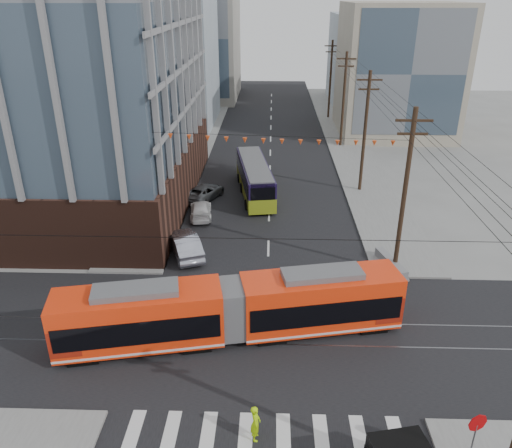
{
  "coord_description": "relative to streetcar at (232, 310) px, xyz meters",
  "views": [
    {
      "loc": [
        0.13,
        -18.37,
        17.03
      ],
      "look_at": [
        -0.73,
        8.68,
        4.43
      ],
      "focal_mm": 35.0,
      "sensor_mm": 36.0,
      "label": 1
    }
  ],
  "objects": [
    {
      "name": "streetcar",
      "position": [
        0.0,
        0.0,
        0.0
      ],
      "size": [
        18.41,
        6.15,
        3.52
      ],
      "primitive_type": null,
      "rotation": [
        0.0,
        0.0,
        0.2
      ],
      "color": "#F9310D",
      "rests_on": "ground"
    },
    {
      "name": "pedestrian",
      "position": [
        1.46,
        -6.77,
        -0.9
      ],
      "size": [
        0.43,
        0.64,
        1.73
      ],
      "primitive_type": "imported",
      "rotation": [
        0.0,
        0.0,
        1.6
      ],
      "color": "#AEEC06",
      "rests_on": "ground"
    },
    {
      "name": "parked_car_silver",
      "position": [
        -4.07,
        9.26,
        -0.93
      ],
      "size": [
        3.46,
        5.31,
        1.65
      ],
      "primitive_type": "imported",
      "rotation": [
        0.0,
        0.0,
        3.52
      ],
      "color": "#A2A6B7",
      "rests_on": "ground"
    },
    {
      "name": "parked_car_white",
      "position": [
        -3.84,
        15.92,
        -1.14
      ],
      "size": [
        2.26,
        4.44,
        1.24
      ],
      "primitive_type": "imported",
      "rotation": [
        0.0,
        0.0,
        3.27
      ],
      "color": "silver",
      "rests_on": "ground"
    },
    {
      "name": "jersey_barrier",
      "position": [
        10.14,
        7.7,
        -1.39
      ],
      "size": [
        1.79,
        3.75,
        0.73
      ],
      "primitive_type": "cube",
      "rotation": [
        0.0,
        0.0,
        0.27
      ],
      "color": "gray",
      "rests_on": "ground"
    },
    {
      "name": "city_bus",
      "position": [
        0.46,
        21.31,
        -0.21
      ],
      "size": [
        4.04,
        11.15,
        3.09
      ],
      "primitive_type": null,
      "rotation": [
        0.0,
        0.0,
        0.16
      ],
      "color": "#1B1037",
      "rests_on": "ground"
    },
    {
      "name": "bg_bldg_ne_far",
      "position": [
        19.84,
        64.4,
        5.24
      ],
      "size": [
        16.0,
        16.0,
        14.0
      ],
      "primitive_type": "cube",
      "color": "#8C99A5",
      "rests_on": "ground"
    },
    {
      "name": "ground",
      "position": [
        1.84,
        -3.6,
        -1.76
      ],
      "size": [
        160.0,
        160.0,
        0.0
      ],
      "primitive_type": "plane",
      "color": "slate"
    },
    {
      "name": "bg_bldg_ne_near",
      "position": [
        17.84,
        44.4,
        6.24
      ],
      "size": [
        14.0,
        14.0,
        16.0
      ],
      "primitive_type": "cube",
      "color": "gray",
      "rests_on": "ground"
    },
    {
      "name": "parked_car_grey",
      "position": [
        -4.07,
        19.88,
        -1.1
      ],
      "size": [
        3.89,
        5.22,
        1.32
      ],
      "primitive_type": "imported",
      "rotation": [
        0.0,
        0.0,
        2.73
      ],
      "color": "#414447",
      "rests_on": "ground"
    },
    {
      "name": "bg_bldg_nw_far",
      "position": [
        -12.16,
        68.4,
        8.24
      ],
      "size": [
        16.0,
        18.0,
        20.0
      ],
      "primitive_type": "cube",
      "color": "gray",
      "rests_on": "ground"
    },
    {
      "name": "stop_sign",
      "position": [
        9.8,
        -7.98,
        -0.43
      ],
      "size": [
        1.01,
        1.01,
        2.66
      ],
      "primitive_type": null,
      "rotation": [
        0.0,
        0.0,
        0.3
      ],
      "color": "#AB0002",
      "rests_on": "ground"
    },
    {
      "name": "utility_pole_far",
      "position": [
        10.34,
        52.4,
        3.74
      ],
      "size": [
        0.3,
        0.3,
        11.0
      ],
      "primitive_type": "cylinder",
      "color": "black",
      "rests_on": "ground"
    },
    {
      "name": "bg_bldg_nw_near",
      "position": [
        -15.16,
        48.4,
        7.24
      ],
      "size": [
        18.0,
        16.0,
        18.0
      ],
      "primitive_type": "cube",
      "color": "#8C99A5",
      "rests_on": "ground"
    }
  ]
}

